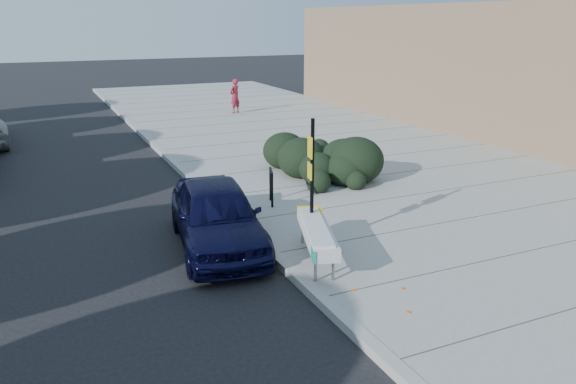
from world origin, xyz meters
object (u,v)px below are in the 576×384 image
Objects in this scene: sedan_navy at (217,215)px; bike_rack at (271,183)px; bench at (317,232)px; pedestrian at (235,96)px; sign_post at (311,176)px.

bike_rack is at bearing 49.71° from sedan_navy.
bench is 3.54m from bike_rack.
bike_rack is 0.53× the size of pedestrian.
pedestrian is (4.50, 17.24, 0.26)m from bench.
sign_post is at bearing -27.70° from sedan_navy.
sedan_navy is (-1.96, -1.75, 0.02)m from bike_rack.
sign_post is at bearing 91.86° from bench.
sedan_navy is (-1.58, 1.14, -0.93)m from sign_post.
bench is 0.90× the size of sign_post.
bench is 0.58× the size of sedan_navy.
bench is 2.24m from sedan_navy.
bench is 1.43× the size of pedestrian.
bike_rack is 3.06m from sign_post.
sedan_navy reaches higher than bike_rack.
sign_post is (-0.37, -2.88, 0.95)m from bike_rack.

